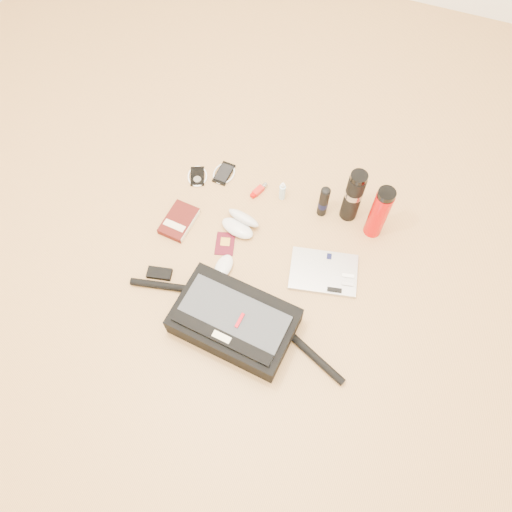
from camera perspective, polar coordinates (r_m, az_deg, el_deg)
name	(u,v)px	position (r m, az deg, el deg)	size (l,w,h in m)	color
ground	(251,277)	(2.11, -0.54, -2.43)	(4.00, 4.00, 0.00)	tan
messenger_bag	(234,321)	(1.98, -2.57, -7.41)	(0.96, 0.34, 0.13)	black
laptop	(324,272)	(2.13, 7.75, -1.84)	(0.32, 0.25, 0.03)	#B0B1B3
book	(179,221)	(2.25, -8.77, 3.96)	(0.14, 0.19, 0.03)	#410E0B
passport	(225,244)	(2.19, -3.56, 1.42)	(0.11, 0.13, 0.01)	#480915
mouse	(224,266)	(2.12, -3.72, -1.20)	(0.08, 0.12, 0.04)	silver
sunglasses_case	(240,223)	(2.20, -1.80, 3.77)	(0.18, 0.16, 0.09)	silver
ipod	(197,176)	(2.39, -6.72, 9.03)	(0.12, 0.12, 0.01)	black
phone	(224,173)	(2.39, -3.68, 9.42)	(0.10, 0.13, 0.01)	black
inhaler	(259,190)	(2.32, 0.33, 7.52)	(0.06, 0.10, 0.03)	red
spray_bottle	(282,192)	(2.27, 3.03, 7.37)	(0.04, 0.04, 0.11)	#B6DFF4
aerosol_can	(324,201)	(2.21, 7.74, 6.20)	(0.06, 0.06, 0.18)	black
thermos_black	(353,196)	(2.18, 11.06, 6.76)	(0.09, 0.09, 0.30)	black
thermos_red	(379,213)	(2.15, 13.88, 4.82)	(0.10, 0.10, 0.30)	#C30606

